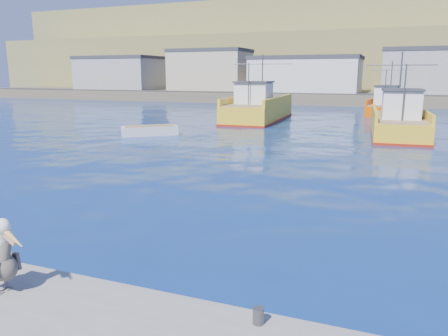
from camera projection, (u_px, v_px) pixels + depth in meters
name	position (u px, v px, depth m)	size (l,w,h in m)	color
ground	(189.00, 252.00, 11.84)	(260.00, 260.00, 0.00)	navy
dock_bollards	(139.00, 291.00, 8.40)	(36.20, 0.20, 0.30)	#4C4C4C
far_shore	(379.00, 56.00, 109.30)	(200.00, 81.00, 24.00)	brown
trawler_yellow_a	(258.00, 109.00, 45.22)	(6.26, 13.89, 6.82)	yellow
trawler_yellow_b	(398.00, 123.00, 33.60)	(5.21, 11.25, 6.48)	yellow
boat_orange	(387.00, 106.00, 51.02)	(4.83, 9.52, 6.19)	#E44F01
skiff_left	(150.00, 131.00, 34.32)	(4.32, 3.83, 0.93)	silver
pelican	(1.00, 260.00, 8.55)	(1.26, 0.60, 1.55)	#595451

